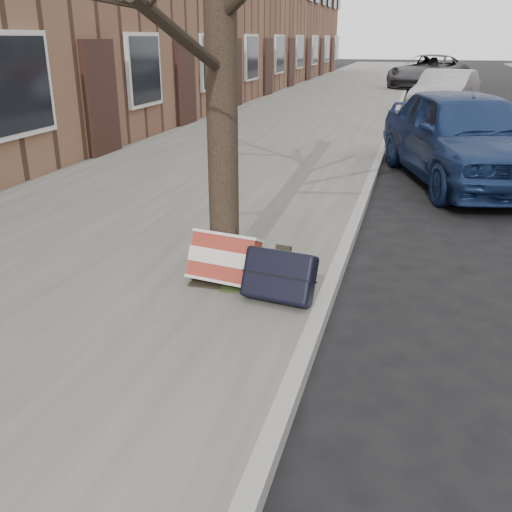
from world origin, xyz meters
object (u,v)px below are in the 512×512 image
(car_near_mid, at_px, (445,93))
(car_near_front, at_px, (463,136))
(suitcase_navy, at_px, (279,275))
(suitcase_red, at_px, (224,259))

(car_near_mid, bearing_deg, car_near_front, -76.95)
(suitcase_navy, distance_m, car_near_mid, 13.90)
(suitcase_red, relative_size, car_near_front, 0.14)
(suitcase_red, xyz_separation_m, suitcase_navy, (0.54, -0.22, -0.00))
(suitcase_red, bearing_deg, suitcase_navy, -11.99)
(car_near_front, height_order, car_near_mid, car_near_front)
(suitcase_red, height_order, car_near_mid, car_near_mid)
(suitcase_navy, relative_size, car_near_front, 0.14)
(car_near_front, xyz_separation_m, car_near_mid, (0.00, 8.57, -0.09))
(suitcase_red, distance_m, suitcase_navy, 0.58)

